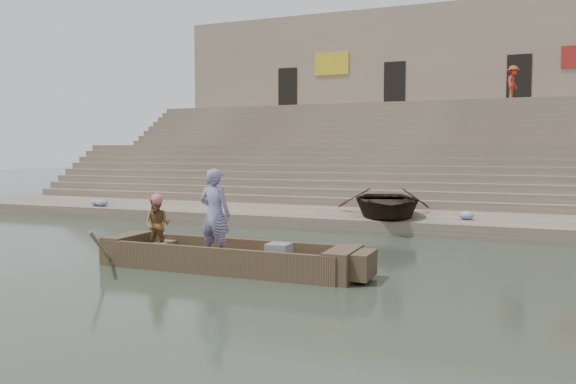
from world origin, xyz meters
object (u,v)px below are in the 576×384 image
Objects in this scene: standing_man at (215,214)px; beached_rowboat at (386,202)px; main_rowboat at (227,264)px; pedestrian at (513,83)px; television at (278,253)px; rowing_man at (157,225)px.

standing_man is 0.44× the size of beached_rowboat.
pedestrian reaches higher than main_rowboat.
beached_rowboat reaches higher than main_rowboat.
pedestrian is (3.67, 14.13, 5.23)m from beached_rowboat.
main_rowboat is 1.22m from television.
television is (2.97, -0.08, -0.43)m from rowing_man.
pedestrian is at bearing -101.66° from standing_man.
standing_man is 1.52× the size of rowing_man.
rowing_man is 2.74× the size of television.
rowing_man is (-1.60, 0.24, -0.33)m from standing_man.
pedestrian is (5.66, 21.80, 4.90)m from standing_man.
main_rowboat is 7.76m from beached_rowboat.
beached_rowboat is (0.62, 7.51, 0.43)m from television.
main_rowboat is 1.09m from standing_man.
television is at bearing -14.10° from rowing_man.
television reaches higher than main_rowboat.
rowing_man is 0.71× the size of pedestrian.
television is (1.37, 0.16, -0.76)m from standing_man.
pedestrian is at bearing 78.77° from television.
rowing_man is 8.25m from beached_rowboat.
standing_man is at bearing -179.58° from pedestrian.
main_rowboat is 10.87× the size of television.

